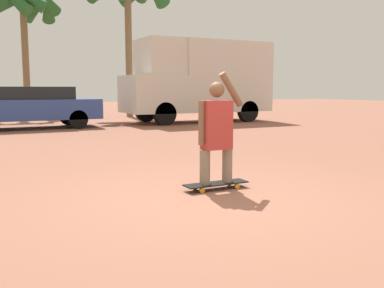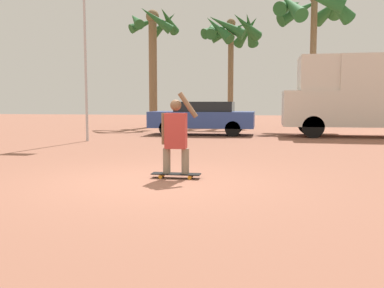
{
  "view_description": "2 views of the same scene",
  "coord_description": "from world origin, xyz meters",
  "views": [
    {
      "loc": [
        -2.56,
        -4.46,
        1.35
      ],
      "look_at": [
        0.47,
        1.42,
        0.5
      ],
      "focal_mm": 40.0,
      "sensor_mm": 36.0,
      "label": 1
    },
    {
      "loc": [
        1.92,
        -7.2,
        1.39
      ],
      "look_at": [
        0.49,
        1.28,
        0.56
      ],
      "focal_mm": 40.0,
      "sensor_mm": 36.0,
      "label": 2
    }
  ],
  "objects": [
    {
      "name": "camper_van",
      "position": [
        5.86,
        11.13,
        1.77
      ],
      "size": [
        6.05,
        2.21,
        3.27
      ],
      "color": "black",
      "rests_on": "ground_plane"
    },
    {
      "name": "ground_plane",
      "position": [
        0.0,
        0.0,
        0.0
      ],
      "size": [
        80.0,
        80.0,
        0.0
      ],
      "primitive_type": "plane",
      "color": "#935B47"
    },
    {
      "name": "skateboard",
      "position": [
        0.33,
        0.44,
        0.07
      ],
      "size": [
        0.91,
        0.25,
        0.09
      ],
      "color": "black",
      "rests_on": "ground_plane"
    },
    {
      "name": "person_skateboarder",
      "position": [
        0.33,
        0.44,
        0.83
      ],
      "size": [
        0.68,
        0.22,
        1.5
      ],
      "color": "gray",
      "rests_on": "skateboard"
    },
    {
      "name": "parked_car_blue",
      "position": [
        -0.7,
        11.11,
        0.77
      ],
      "size": [
        4.46,
        1.86,
        1.43
      ],
      "color": "black",
      "rests_on": "ground_plane"
    },
    {
      "name": "palm_tree_center_background",
      "position": [
        -0.08,
        18.11,
        5.45
      ],
      "size": [
        3.71,
        3.63,
        6.52
      ],
      "color": "brown",
      "rests_on": "ground_plane"
    }
  ]
}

